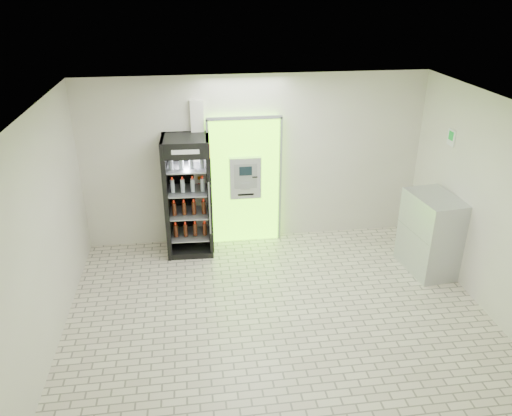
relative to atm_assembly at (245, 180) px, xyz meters
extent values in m
plane|color=beige|center=(0.20, -2.41, -1.17)|extent=(6.00, 6.00, 0.00)
plane|color=silver|center=(0.20, 0.09, 0.33)|extent=(6.00, 0.00, 6.00)
plane|color=silver|center=(0.20, -4.91, 0.33)|extent=(6.00, 0.00, 6.00)
plane|color=silver|center=(-2.80, -2.41, 0.33)|extent=(0.00, 5.00, 5.00)
plane|color=silver|center=(3.20, -2.41, 0.33)|extent=(0.00, 5.00, 5.00)
plane|color=white|center=(0.20, -2.41, 1.83)|extent=(6.00, 6.00, 0.00)
cube|color=#6EEA13|center=(0.00, 0.02, -0.02)|extent=(1.20, 0.12, 2.30)
cube|color=gray|center=(0.00, -0.05, 1.13)|extent=(1.28, 0.04, 0.06)
cube|color=gray|center=(-0.63, -0.05, -0.02)|extent=(0.04, 0.04, 2.30)
cube|color=gray|center=(0.63, -0.05, -0.02)|extent=(0.04, 0.04, 2.30)
cube|color=black|center=(0.10, -0.04, -0.67)|extent=(0.62, 0.01, 0.67)
cube|color=black|center=(-0.34, -0.04, 0.81)|extent=(0.22, 0.01, 0.18)
cube|color=#B4B7BC|center=(0.00, -0.09, 0.08)|extent=(0.55, 0.12, 0.75)
cube|color=black|center=(0.00, -0.16, 0.23)|extent=(0.22, 0.01, 0.16)
cube|color=gray|center=(0.00, -0.16, -0.05)|extent=(0.16, 0.01, 0.12)
cube|color=black|center=(0.16, -0.16, 0.11)|extent=(0.09, 0.01, 0.02)
cube|color=black|center=(0.00, -0.16, -0.21)|extent=(0.28, 0.01, 0.03)
cube|color=silver|center=(-0.78, 0.04, 0.13)|extent=(0.22, 0.10, 2.60)
cube|color=#193FB2|center=(-0.78, -0.02, 0.48)|extent=(0.09, 0.01, 0.06)
cube|color=red|center=(-0.78, -0.02, 0.35)|extent=(0.09, 0.01, 0.06)
cube|color=yellow|center=(-0.78, -0.02, 0.22)|extent=(0.09, 0.01, 0.06)
cube|color=orange|center=(-0.78, -0.02, 0.09)|extent=(0.09, 0.01, 0.06)
cube|color=red|center=(-0.78, -0.02, -0.04)|extent=(0.09, 0.01, 0.06)
cube|color=black|center=(-1.00, -0.28, -0.13)|extent=(0.81, 0.74, 2.08)
cube|color=black|center=(-1.00, 0.05, -0.13)|extent=(0.78, 0.08, 2.08)
cube|color=#B41C09|center=(-1.00, -0.63, 0.77)|extent=(0.76, 0.04, 0.25)
cube|color=white|center=(-1.00, -0.63, 0.77)|extent=(0.44, 0.02, 0.07)
cube|color=black|center=(-1.00, -0.28, -1.12)|extent=(0.81, 0.74, 0.10)
cylinder|color=gray|center=(-0.66, -0.65, -0.22)|extent=(0.02, 0.02, 0.93)
cube|color=gray|center=(-1.00, -0.28, -0.86)|extent=(0.68, 0.63, 0.02)
cube|color=gray|center=(-1.00, -0.28, -0.44)|extent=(0.68, 0.63, 0.02)
cube|color=gray|center=(-1.00, -0.28, -0.03)|extent=(0.68, 0.63, 0.02)
cube|color=gray|center=(-1.00, -0.28, 0.39)|extent=(0.68, 0.63, 0.02)
cube|color=#B4B7BC|center=(2.86, -1.45, -0.52)|extent=(0.76, 1.05, 1.31)
cube|color=gray|center=(2.53, -1.45, -0.45)|extent=(0.12, 0.95, 0.01)
cube|color=white|center=(3.19, -1.01, 0.95)|extent=(0.02, 0.22, 0.26)
cube|color=#0B8324|center=(3.18, -1.01, 0.98)|extent=(0.00, 0.14, 0.14)
camera|label=1|loc=(-0.91, -8.15, 3.23)|focal=35.00mm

